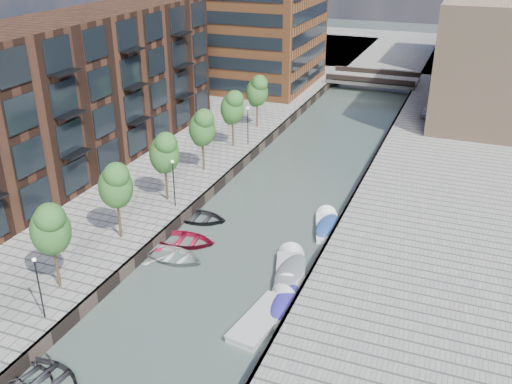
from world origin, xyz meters
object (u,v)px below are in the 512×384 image
Objects in this scene: tree_3 at (164,152)px; tree_4 at (202,127)px; motorboat_3 at (327,225)px; motorboat_2 at (267,315)px; bridge at (373,79)px; sloop_0 at (47,380)px; sloop_3 at (174,259)px; motorboat_0 at (285,301)px; car at (428,111)px; motorboat_4 at (290,270)px; tree_6 at (257,90)px; sloop_2 at (184,243)px; sloop_1 at (29,380)px; tree_2 at (115,184)px; tree_5 at (232,107)px; sloop_4 at (198,220)px; tree_1 at (50,227)px.

tree_4 is (0.00, 7.00, 0.00)m from tree_3.
tree_3 is 1.12× the size of motorboat_3.
bridge is at bearing 94.61° from motorboat_2.
sloop_3 is (0.37, 13.31, 0.00)m from sloop_0.
motorboat_0 is 1.37× the size of car.
tree_3 reaches higher than sloop_0.
car is (5.13, 38.05, 1.41)m from motorboat_4.
tree_4 is 21.81m from motorboat_0.
car is at bearing 32.35° from tree_6.
bridge is 2.81× the size of sloop_0.
tree_6 is (0.00, 21.00, 0.00)m from tree_3.
tree_3 reaches higher than sloop_2.
sloop_0 is 0.78× the size of motorboat_2.
motorboat_2 is (13.17, -10.85, -5.20)m from tree_3.
bridge is 67.93m from sloop_1.
tree_5 is (0.00, 21.00, 0.00)m from tree_2.
sloop_4 is at bearing -67.27° from tree_4.
bridge is at bearing 5.87° from sloop_1.
sloop_4 is at bearing -165.32° from motorboat_3.
tree_2 is 21.00m from tree_5.
bridge is at bearing 78.00° from tree_4.
sloop_2 is (4.00, -18.68, -5.31)m from tree_5.
sloop_1 is at bearing -114.83° from motorboat_3.
tree_2 reaches higher than sloop_1.
sloop_0 is 0.91× the size of sloop_2.
motorboat_0 is at bearing -121.63° from sloop_2.
sloop_0 is at bearing -73.15° from tree_2.
sloop_1 is (3.16, -13.70, -5.31)m from tree_2.
sloop_2 is 1.05× the size of sloop_3.
motorboat_0 is at bearing -76.86° from motorboat_4.
sloop_3 is 0.81× the size of motorboat_2.
sloop_4 is 0.97× the size of motorboat_0.
bridge is 2.69× the size of sloop_3.
bridge is at bearing 96.43° from motorboat_3.
motorboat_0 is 10.95m from motorboat_3.
tree_4 is at bearing 11.67° from sloop_2.
motorboat_4 is (-0.22, 5.25, 0.12)m from motorboat_2.
sloop_0 is at bearing -57.54° from tree_1.
motorboat_4 is (12.95, -26.60, -5.08)m from tree_6.
tree_1 is 1.00× the size of tree_4.
tree_6 is at bearing -145.26° from car.
motorboat_2 is (13.17, -24.85, -5.20)m from tree_5.
tree_1 and tree_3 have the same top height.
motorboat_3 reaches higher than sloop_4.
tree_3 is at bearing 140.52° from motorboat_2.
tree_1 is 9.80m from sloop_3.
motorboat_2 is at bearing -108.37° from sloop_3.
tree_3 is 17.84m from motorboat_2.
sloop_1 is at bearing -122.93° from motorboat_4.
sloop_1 is (-5.34, -67.70, -1.39)m from bridge.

